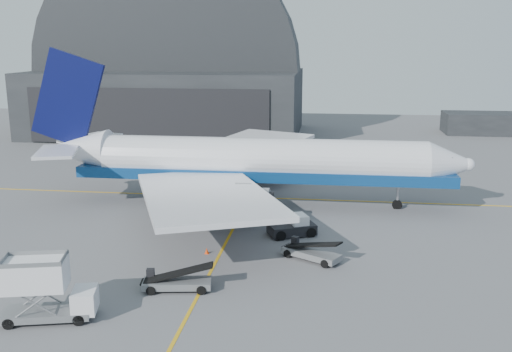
# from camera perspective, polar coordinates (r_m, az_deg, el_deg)

# --- Properties ---
(ground) EXTENTS (200.00, 200.00, 0.00)m
(ground) POSITION_cam_1_polar(r_m,az_deg,el_deg) (46.48, -4.10, -8.66)
(ground) COLOR #565659
(ground) RESTS_ON ground
(taxi_lines) EXTENTS (80.00, 42.12, 0.02)m
(taxi_lines) POSITION_cam_1_polar(r_m,az_deg,el_deg) (58.23, -1.64, -4.05)
(taxi_lines) COLOR gold
(taxi_lines) RESTS_ON ground
(hangar) EXTENTS (50.00, 28.30, 28.00)m
(hangar) POSITION_cam_1_polar(r_m,az_deg,el_deg) (111.77, -8.76, 9.12)
(hangar) COLOR black
(hangar) RESTS_ON ground
(distant_bldg_a) EXTENTS (14.00, 8.00, 4.00)m
(distant_bldg_a) POSITION_cam_1_polar(r_m,az_deg,el_deg) (119.18, 21.52, 3.98)
(distant_bldg_a) COLOR black
(distant_bldg_a) RESTS_ON ground
(airliner) EXTENTS (48.14, 46.68, 16.89)m
(airliner) POSITION_cam_1_polar(r_m,az_deg,el_deg) (61.70, -1.14, 1.48)
(airliner) COLOR white
(airliner) RESTS_ON ground
(catering_truck) EXTENTS (6.22, 3.49, 4.04)m
(catering_truck) POSITION_cam_1_polar(r_m,az_deg,el_deg) (39.06, -20.39, -10.66)
(catering_truck) COLOR slate
(catering_truck) RESTS_ON ground
(pushback_tug) EXTENTS (4.74, 3.82, 1.93)m
(pushback_tug) POSITION_cam_1_polar(r_m,az_deg,el_deg) (52.68, 3.73, -5.14)
(pushback_tug) COLOR black
(pushback_tug) RESTS_ON ground
(belt_loader_a) EXTENTS (5.28, 2.42, 1.97)m
(belt_loader_a) POSITION_cam_1_polar(r_m,az_deg,el_deg) (41.80, -7.96, -10.45)
(belt_loader_a) COLOR slate
(belt_loader_a) RESTS_ON ground
(belt_loader_b) EXTENTS (5.06, 3.92, 1.99)m
(belt_loader_b) POSITION_cam_1_polar(r_m,az_deg,el_deg) (47.06, 5.49, -7.61)
(belt_loader_b) COLOR slate
(belt_loader_b) RESTS_ON ground
(traffic_cone) EXTENTS (0.35, 0.35, 0.50)m
(traffic_cone) POSITION_cam_1_polar(r_m,az_deg,el_deg) (48.38, -4.95, -7.48)
(traffic_cone) COLOR #FA4007
(traffic_cone) RESTS_ON ground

